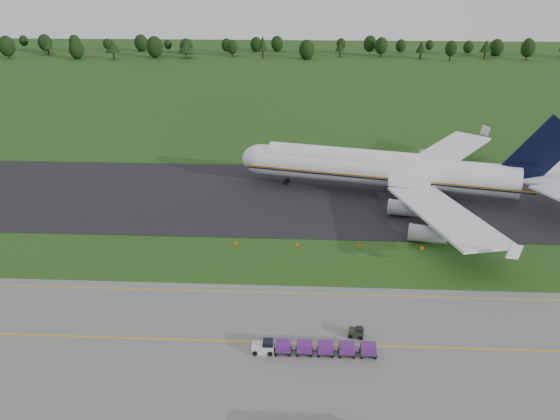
# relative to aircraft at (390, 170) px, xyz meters

# --- Properties ---
(ground) EXTENTS (600.00, 600.00, 0.00)m
(ground) POSITION_rel_aircraft_xyz_m (-20.95, -30.38, -5.65)
(ground) COLOR #214615
(ground) RESTS_ON ground
(apron) EXTENTS (300.00, 52.00, 0.06)m
(apron) POSITION_rel_aircraft_xyz_m (-20.95, -64.38, -5.62)
(apron) COLOR slate
(apron) RESTS_ON ground
(taxiway) EXTENTS (300.00, 40.00, 0.08)m
(taxiway) POSITION_rel_aircraft_xyz_m (-20.95, -2.38, -5.61)
(taxiway) COLOR black
(taxiway) RESTS_ON ground
(apron_markings) EXTENTS (300.00, 30.20, 0.01)m
(apron_markings) POSITION_rel_aircraft_xyz_m (-20.95, -57.36, -5.58)
(apron_markings) COLOR #EDB10D
(apron_markings) RESTS_ON apron
(tree_line) EXTENTS (526.83, 23.53, 11.98)m
(tree_line) POSITION_rel_aircraft_xyz_m (-24.91, 188.32, 0.64)
(tree_line) COLOR black
(tree_line) RESTS_ON ground
(aircraft) EXTENTS (70.70, 66.98, 19.77)m
(aircraft) POSITION_rel_aircraft_xyz_m (0.00, 0.00, 0.00)
(aircraft) COLOR white
(aircraft) RESTS_ON ground
(baggage_train) EXTENTS (15.87, 1.68, 1.62)m
(baggage_train) POSITION_rel_aircraft_xyz_m (-16.74, -54.33, -4.71)
(baggage_train) COLOR silver
(baggage_train) RESTS_ON apron
(utility_cart) EXTENTS (2.14, 1.51, 1.08)m
(utility_cart) POSITION_rel_aircraft_xyz_m (-10.86, -50.51, -5.06)
(utility_cart) COLOR #272D1F
(utility_cart) RESTS_ON apron
(edge_markers) EXTENTS (33.35, 0.30, 0.60)m
(edge_markers) POSITION_rel_aircraft_xyz_m (-13.76, -25.21, -5.37)
(edge_markers) COLOR orange
(edge_markers) RESTS_ON ground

